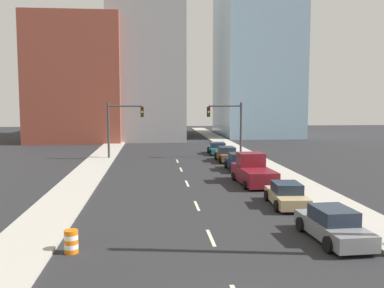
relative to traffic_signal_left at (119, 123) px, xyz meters
The scene contains 19 objects.
sidewalk_left 9.54m from the traffic_signal_left, 102.75° to the left, with size 2.90×88.95×0.16m.
sidewalk_right 17.04m from the traffic_signal_left, 30.88° to the left, with size 2.90×88.95×0.16m.
lane_stripe_at_8m 28.66m from the traffic_signal_left, 77.47° to the right, with size 0.16×2.40×0.01m, color beige.
lane_stripe_at_14m 22.89m from the traffic_signal_left, 74.15° to the right, with size 0.16×2.40×0.01m, color beige.
lane_stripe_at_21m 16.39m from the traffic_signal_left, 67.23° to the right, with size 0.16×2.40×0.01m, color beige.
lane_stripe_at_28m 10.80m from the traffic_signal_left, 52.26° to the right, with size 0.16×2.40×0.01m, color beige.
lane_stripe_at_34m 7.65m from the traffic_signal_left, 20.27° to the right, with size 0.16×2.40×0.01m, color beige.
building_brick_left 25.86m from the traffic_signal_left, 108.44° to the left, with size 14.00×16.00×19.12m.
building_office_center 29.40m from the traffic_signal_left, 84.29° to the left, with size 12.00×20.00×25.30m.
building_glass_right 41.64m from the traffic_signal_left, 54.63° to the left, with size 13.00×20.00×36.10m.
traffic_signal_left is the anchor object (origin of this frame).
traffic_signal_right 12.26m from the traffic_signal_left, ahead, with size 3.91×0.35×6.10m.
traffic_barrel 29.32m from the traffic_signal_left, 89.52° to the right, with size 0.56×0.56×0.95m.
sedan_gray 30.98m from the traffic_signal_left, 68.13° to the right, with size 2.18×4.76×1.47m.
sedan_tan 25.17m from the traffic_signal_left, 62.73° to the right, with size 2.21×4.45×1.39m.
pickup_truck_maroon 19.05m from the traffic_signal_left, 53.89° to the right, with size 2.62×5.82×2.26m.
sedan_navy 14.65m from the traffic_signal_left, 37.92° to the right, with size 2.01×4.39×1.55m.
sedan_brown 12.05m from the traffic_signal_left, 14.05° to the right, with size 2.08×4.77×1.51m.
sedan_teal 12.26m from the traffic_signal_left, 17.15° to the left, with size 2.29×4.54×1.37m.
Camera 1 is at (-2.62, -10.40, 6.09)m, focal length 40.00 mm.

